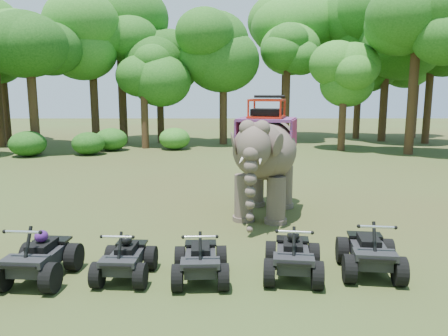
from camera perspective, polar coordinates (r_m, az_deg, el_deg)
The scene contains 22 objects.
ground at distance 11.75m, azimuth 0.02°, elevation -10.20°, with size 110.00×110.00×0.00m, color #47381E.
elephant at distance 14.41m, azimuth 5.45°, elevation 1.56°, with size 2.04×4.64×3.90m, color brown, non-canonical shape.
atv_0 at distance 10.39m, azimuth -23.04°, elevation -9.92°, with size 1.29×1.78×1.32m, color black, non-canonical shape.
atv_1 at distance 9.95m, azimuth -12.80°, elevation -10.75°, with size 1.13×1.55×1.15m, color black, non-canonical shape.
atv_2 at distance 9.62m, azimuth -3.09°, elevation -11.11°, with size 1.17×1.61×1.19m, color black, non-canonical shape.
atv_3 at distance 9.86m, azimuth 9.01°, elevation -10.49°, with size 1.23×1.69×1.25m, color black, non-canonical shape.
atv_4 at distance 10.45m, azimuth 18.52°, elevation -9.56°, with size 1.28×1.76×1.30m, color black, non-canonical shape.
tree_0 at distance 33.72m, azimuth -0.09°, elevation 11.24°, with size 6.69×6.69×9.56m, color #195114, non-canonical shape.
tree_1 at distance 35.30m, azimuth 8.18°, elevation 10.07°, with size 5.81×5.81×8.30m, color #195114, non-canonical shape.
tree_2 at distance 31.05m, azimuth 15.29°, elevation 8.24°, with size 4.60×4.60×6.57m, color #195114, non-canonical shape.
tree_3 at distance 30.64m, azimuth 23.51°, elevation 10.45°, with size 6.62×6.62×9.45m, color #195114, non-canonical shape.
tree_25 at distance 30.93m, azimuth -23.85°, elevation 10.30°, with size 6.53×6.53×9.32m, color #195114, non-canonical shape.
tree_26 at distance 34.55m, azimuth -16.70°, elevation 10.79°, with size 6.68×6.68×9.54m, color #195114, non-canonical shape.
tree_27 at distance 35.30m, azimuth -8.37°, elevation 9.78°, with size 5.57×5.57×7.95m, color #195114, non-canonical shape.
tree_29 at distance 37.97m, azimuth 8.02°, elevation 11.87°, with size 7.48×7.48×10.69m, color #195114, non-canonical shape.
tree_31 at distance 37.44m, azimuth -26.76°, elevation 8.88°, with size 5.60×5.60×8.00m, color #195114, non-canonical shape.
tree_32 at distance 37.60m, azimuth 25.22°, elevation 9.44°, with size 6.01×6.01×8.59m, color #195114, non-canonical shape.
tree_33 at distance 41.92m, azimuth 23.76°, elevation 9.40°, with size 5.90×5.90×8.42m, color #195114, non-canonical shape.
tree_34 at distance 31.70m, azimuth -10.40°, elevation 9.07°, with size 5.07×5.07×7.24m, color #195114, non-canonical shape.
tree_35 at distance 38.07m, azimuth 20.34°, elevation 11.56°, with size 7.68×7.68×10.98m, color #195114, non-canonical shape.
tree_36 at distance 39.45m, azimuth 17.14°, elevation 10.00°, with size 6.08×6.08×8.69m, color #195114, non-canonical shape.
tree_37 at distance 35.63m, azimuth -13.25°, elevation 11.94°, with size 7.58×7.58×10.82m, color #195114, non-canonical shape.
Camera 1 is at (-0.03, -11.03, 4.06)m, focal length 35.00 mm.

